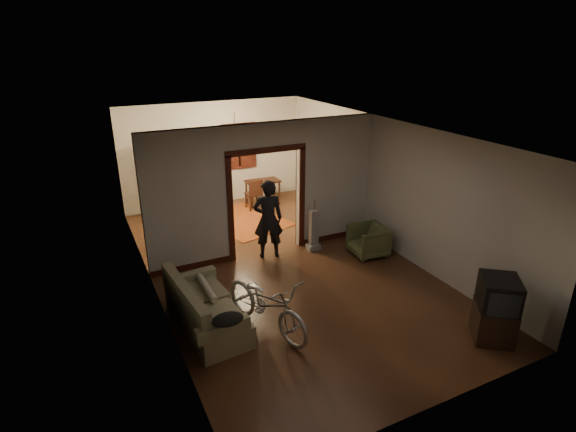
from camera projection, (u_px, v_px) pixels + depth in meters
floor at (282, 266)px, 9.17m from camera, size 5.00×8.50×0.01m
ceiling at (281, 129)px, 8.13m from camera, size 5.00×8.50×0.01m
wall_back at (214, 154)px, 12.20m from camera, size 5.00×0.02×2.80m
wall_left at (148, 223)px, 7.63m from camera, size 0.02×8.50×2.80m
wall_right at (386, 184)px, 9.67m from camera, size 0.02×8.50×2.80m
partition_wall at (266, 190)px, 9.28m from camera, size 5.00×0.14×2.80m
door_casing at (266, 204)px, 9.39m from camera, size 1.74×0.20×2.32m
far_window at (239, 146)px, 12.39m from camera, size 0.98×0.06×1.28m
chandelier at (235, 130)px, 10.39m from camera, size 0.24×0.24×0.24m
light_switch at (312, 191)px, 9.70m from camera, size 0.08×0.01×0.12m
sofa at (207, 304)px, 7.09m from camera, size 0.98×1.88×0.83m
rolled_paper at (207, 288)px, 7.34m from camera, size 0.11×0.85×0.11m
jacket at (228, 319)px, 6.25m from camera, size 0.46×0.34×0.13m
bicycle at (267, 303)px, 7.00m from camera, size 1.17×1.93×0.96m
armchair at (368, 241)px, 9.51m from camera, size 0.79×0.77×0.66m
tv_stand at (493, 323)px, 6.86m from camera, size 0.81×0.82×0.55m
crt_tv at (499, 294)px, 6.68m from camera, size 0.79×0.80×0.52m
vacuum at (314, 230)px, 9.73m from camera, size 0.31×0.27×0.92m
person at (268, 219)px, 9.27m from camera, size 0.70×0.55×1.69m
oriental_rug at (244, 220)px, 11.42m from camera, size 2.23×2.58×0.02m
locker at (172, 179)px, 11.61m from camera, size 0.94×0.53×1.88m
globe at (168, 140)px, 11.24m from camera, size 0.27×0.27×0.27m
desk at (263, 193)px, 12.45m from camera, size 1.01×0.71×0.68m
desk_chair at (253, 194)px, 12.06m from camera, size 0.42×0.42×0.86m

